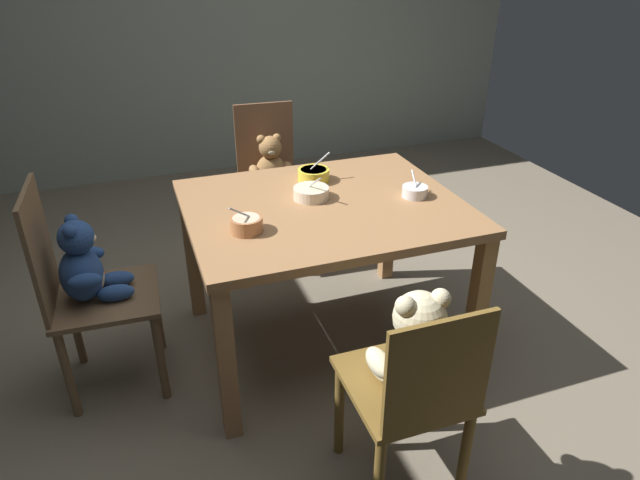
{
  "coord_description": "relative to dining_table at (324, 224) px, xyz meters",
  "views": [
    {
      "loc": [
        -0.76,
        -2.09,
        1.74
      ],
      "look_at": [
        0.0,
        0.05,
        0.53
      ],
      "focal_mm": 31.51,
      "sensor_mm": 36.0,
      "label": 1
    }
  ],
  "objects": [
    {
      "name": "ground_plane",
      "position": [
        0.0,
        0.0,
        -0.66
      ],
      "size": [
        5.2,
        5.2,
        0.04
      ],
      "color": "#726856"
    },
    {
      "name": "dining_table",
      "position": [
        0.0,
        0.0,
        0.0
      ],
      "size": [
        1.18,
        0.98,
        0.74
      ],
      "color": "#966A43",
      "rests_on": "ground_plane"
    },
    {
      "name": "teddy_chair_far_center",
      "position": [
        -0.0,
        0.9,
        -0.11
      ],
      "size": [
        0.39,
        0.41,
        0.92
      ],
      "rotation": [
        0.0,
        0.0,
        -1.63
      ],
      "color": "brown",
      "rests_on": "ground_plane"
    },
    {
      "name": "teddy_chair_near_front",
      "position": [
        -0.02,
        -0.9,
        -0.08
      ],
      "size": [
        0.38,
        0.41,
        0.84
      ],
      "rotation": [
        0.0,
        0.0,
        1.57
      ],
      "color": "brown",
      "rests_on": "ground_plane"
    },
    {
      "name": "teddy_chair_near_left",
      "position": [
        -1.01,
        0.04,
        -0.09
      ],
      "size": [
        0.44,
        0.43,
        0.94
      ],
      "rotation": [
        0.0,
        0.0,
        -0.04
      ],
      "color": "brown",
      "rests_on": "ground_plane"
    },
    {
      "name": "porridge_bowl_yellow_far_center",
      "position": [
        0.04,
        0.26,
        0.13
      ],
      "size": [
        0.16,
        0.15,
        0.13
      ],
      "color": "yellow",
      "rests_on": "dining_table"
    },
    {
      "name": "porridge_bowl_cream_center",
      "position": [
        -0.03,
        0.07,
        0.13
      ],
      "size": [
        0.16,
        0.17,
        0.13
      ],
      "color": "beige",
      "rests_on": "dining_table"
    },
    {
      "name": "porridge_bowl_terracotta_near_left",
      "position": [
        -0.38,
        -0.15,
        0.13
      ],
      "size": [
        0.14,
        0.13,
        0.12
      ],
      "color": "#B37246",
      "rests_on": "dining_table"
    },
    {
      "name": "porridge_bowl_white_near_right",
      "position": [
        0.41,
        -0.07,
        0.12
      ],
      "size": [
        0.11,
        0.12,
        0.11
      ],
      "color": "silver",
      "rests_on": "dining_table"
    }
  ]
}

